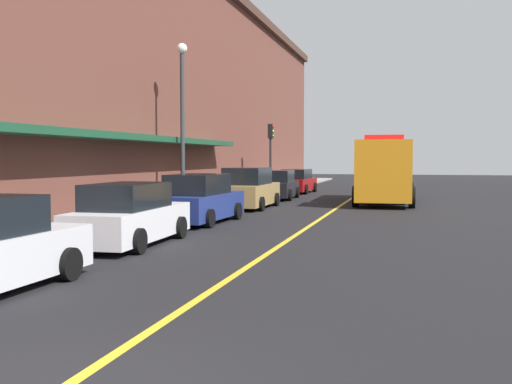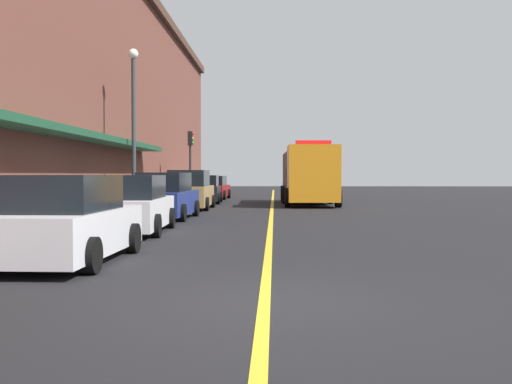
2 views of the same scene
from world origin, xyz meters
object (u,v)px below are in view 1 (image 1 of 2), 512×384
at_px(parked_car_1, 130,216).
at_px(parking_meter_1, 234,183).
at_px(parked_car_4, 278,186).
at_px(utility_truck, 385,172).
at_px(street_lamp_left, 182,108).
at_px(parked_car_5, 297,182).
at_px(parking_meter_0, 271,178).
at_px(parking_meter_3, 269,178).
at_px(traffic_light_near, 271,145).
at_px(parking_meter_2, 275,177).
at_px(parked_car_3, 249,189).
at_px(parked_car_2, 200,200).

height_order(parked_car_1, parking_meter_1, parked_car_1).
bearing_deg(parking_meter_1, parked_car_4, 70.97).
relative_size(utility_truck, street_lamp_left, 1.34).
bearing_deg(parked_car_5, street_lamp_left, 175.17).
bearing_deg(parked_car_4, street_lamp_left, 166.40).
bearing_deg(parking_meter_0, utility_truck, -36.79).
bearing_deg(parking_meter_3, parking_meter_0, 90.00).
xyz_separation_m(utility_truck, traffic_light_near, (-7.31, 5.05, 1.53)).
bearing_deg(street_lamp_left, utility_truck, 46.26).
height_order(parking_meter_3, street_lamp_left, street_lamp_left).
xyz_separation_m(parked_car_4, parking_meter_0, (-1.38, 4.29, 0.29)).
relative_size(parking_meter_2, parking_meter_3, 1.00).
bearing_deg(traffic_light_near, parking_meter_0, 97.57).
distance_m(parked_car_3, parking_meter_3, 10.17).
bearing_deg(utility_truck, parking_meter_2, -133.46).
relative_size(parked_car_1, parking_meter_3, 3.67).
relative_size(parked_car_2, utility_truck, 0.52).
xyz_separation_m(parked_car_4, traffic_light_near, (-1.32, 3.82, 2.39)).
bearing_deg(street_lamp_left, parked_car_3, 58.58).
distance_m(parked_car_1, parking_meter_2, 24.11).
xyz_separation_m(parked_car_5, parking_meter_3, (-1.32, -2.44, 0.31)).
height_order(parked_car_4, street_lamp_left, street_lamp_left).
xyz_separation_m(parked_car_1, utility_truck, (5.95, 17.36, 0.84)).
xyz_separation_m(parked_car_5, utility_truck, (6.05, -7.42, 0.88)).
xyz_separation_m(parked_car_2, parked_car_5, (-0.03, 19.08, -0.07)).
bearing_deg(street_lamp_left, parked_car_2, -59.65).
height_order(parked_car_3, parking_meter_2, parked_car_3).
bearing_deg(parking_meter_1, parking_meter_3, 90.00).
xyz_separation_m(parked_car_4, parked_car_5, (-0.05, 6.20, -0.02)).
xyz_separation_m(parking_meter_2, parking_meter_3, (0.00, -1.71, 0.00)).
xyz_separation_m(parked_car_1, parking_meter_3, (-1.42, 22.35, 0.28)).
bearing_deg(parking_meter_2, parked_car_5, 28.66).
distance_m(parking_meter_0, parking_meter_2, 1.19).
bearing_deg(parked_car_3, street_lamp_left, 148.50).
xyz_separation_m(parking_meter_1, parking_meter_3, (0.00, 7.75, 0.00)).
distance_m(parking_meter_3, traffic_light_near, 2.10).
xyz_separation_m(parked_car_3, parked_car_5, (-0.06, 12.51, -0.13)).
bearing_deg(parking_meter_3, parked_car_2, -85.36).
bearing_deg(parked_car_3, parked_car_4, -0.07).
bearing_deg(utility_truck, parked_car_3, -50.84).
height_order(parked_car_1, parking_meter_0, parked_car_1).
distance_m(parked_car_2, parking_meter_3, 16.70).
bearing_deg(parked_car_1, parked_car_5, -1.76).
height_order(parked_car_4, utility_truck, utility_truck).
xyz_separation_m(parked_car_2, street_lamp_left, (-1.95, 3.33, 3.58)).
relative_size(parked_car_2, parking_meter_0, 3.60).
distance_m(parked_car_3, parked_car_4, 6.31).
bearing_deg(parked_car_1, parking_meter_2, 1.40).
distance_m(utility_truck, street_lamp_left, 11.86).
height_order(parking_meter_0, traffic_light_near, traffic_light_near).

